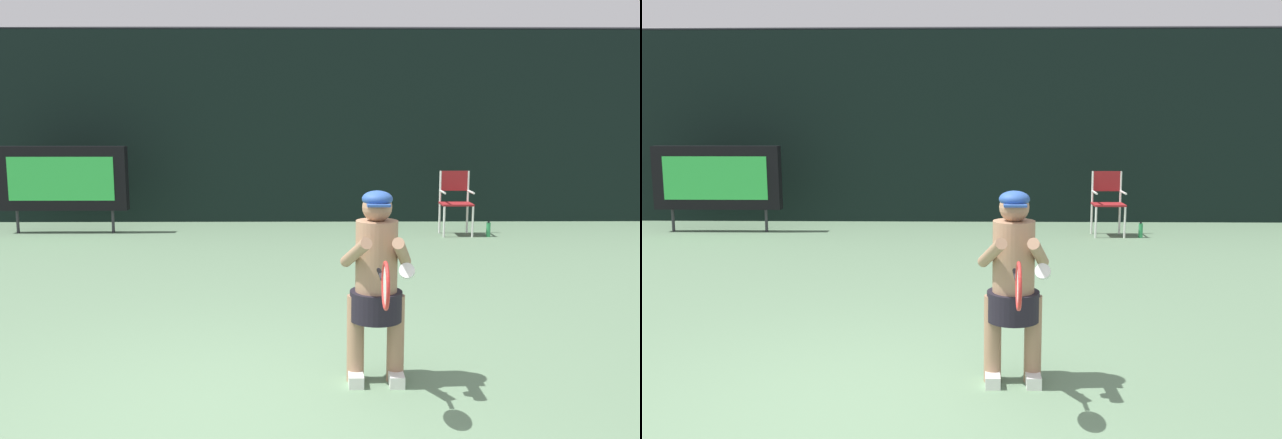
{
  "view_description": "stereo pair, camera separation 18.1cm",
  "coord_description": "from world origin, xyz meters",
  "views": [
    {
      "loc": [
        0.54,
        -4.18,
        1.95
      ],
      "look_at": [
        0.6,
        1.78,
        1.05
      ],
      "focal_mm": 37.24,
      "sensor_mm": 36.0,
      "label": 1
    },
    {
      "loc": [
        0.72,
        -4.18,
        1.95
      ],
      "look_at": [
        0.6,
        1.78,
        1.05
      ],
      "focal_mm": 37.24,
      "sensor_mm": 36.0,
      "label": 2
    }
  ],
  "objects": [
    {
      "name": "ground",
      "position": [
        0.0,
        -0.19,
        -0.01
      ],
      "size": [
        18.0,
        22.0,
        0.03
      ],
      "color": "#5F7E5E"
    },
    {
      "name": "backdrop_screen",
      "position": [
        0.0,
        8.5,
        1.81
      ],
      "size": [
        18.0,
        0.12,
        3.66
      ],
      "color": "black",
      "rests_on": "ground"
    },
    {
      "name": "scoreboard",
      "position": [
        -3.76,
        7.22,
        0.95
      ],
      "size": [
        2.2,
        0.21,
        1.5
      ],
      "color": "black",
      "rests_on": "ground"
    },
    {
      "name": "umpire_chair",
      "position": [
        2.97,
        7.0,
        0.62
      ],
      "size": [
        0.52,
        0.44,
        1.08
      ],
      "color": "white",
      "rests_on": "ground"
    },
    {
      "name": "water_bottle",
      "position": [
        3.48,
        6.76,
        0.12
      ],
      "size": [
        0.07,
        0.07,
        0.27
      ],
      "color": "#2C8F50",
      "rests_on": "ground"
    },
    {
      "name": "tennis_player",
      "position": [
        1.01,
        0.57,
        0.78
      ],
      "size": [
        0.54,
        0.62,
        1.44
      ],
      "color": "white",
      "rests_on": "ground"
    },
    {
      "name": "tennis_racket",
      "position": [
        1.0,
        -0.09,
        0.91
      ],
      "size": [
        0.03,
        0.6,
        0.31
      ],
      "rotation": [
        0.0,
        0.0,
        0.2
      ],
      "color": "black"
    }
  ]
}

